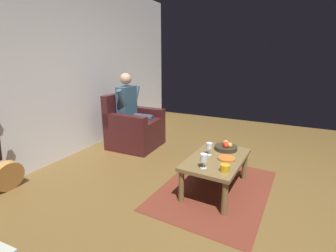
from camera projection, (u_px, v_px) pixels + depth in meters
The scene contains 12 objects.
ground_plane at pixel (243, 199), 2.77m from camera, with size 7.13×7.13×0.00m, color brown.
wall_back at pixel (56, 68), 3.58m from camera, with size 6.34×0.06×2.74m, color silver.
rug at pixel (215, 189), 2.98m from camera, with size 1.66×1.18×0.01m, color maroon.
armchair at pixel (134, 128), 4.31m from camera, with size 0.81×0.80×0.92m.
person_seated at pixel (133, 109), 4.21m from camera, with size 0.64×0.60×1.27m.
coffee_table at pixel (216, 162), 2.88m from camera, with size 0.98×0.63×0.41m.
guitar at pixel (7, 173), 2.91m from camera, with size 0.36×0.21×1.01m.
wine_glass_near at pixel (204, 159), 2.57m from camera, with size 0.08×0.08×0.16m.
wine_glass_far at pixel (209, 147), 2.91m from camera, with size 0.07×0.07×0.15m.
fruit_bowl at pixel (226, 147), 3.09m from camera, with size 0.28×0.28×0.11m.
decorative_dish at pixel (227, 159), 2.81m from camera, with size 0.20×0.20×0.02m, color #BC6828.
candle_jar at pixel (225, 168), 2.51m from camera, with size 0.10×0.10×0.08m, color gold.
Camera 1 is at (2.56, 0.34, 1.55)m, focal length 26.47 mm.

